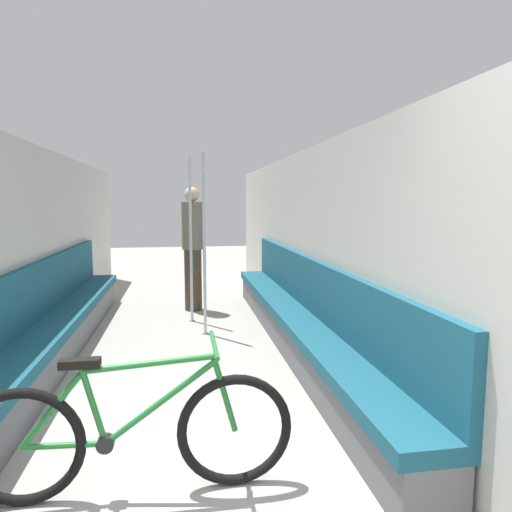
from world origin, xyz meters
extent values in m
cube|color=beige|center=(-1.45, 3.49, 1.07)|extent=(0.10, 10.19, 2.13)
cube|color=beige|center=(1.45, 3.49, 1.07)|extent=(0.10, 10.19, 2.13)
cube|color=#5B5B60|center=(-1.19, 3.52, 0.16)|extent=(0.35, 5.51, 0.32)
cube|color=#195166|center=(-1.19, 3.52, 0.37)|extent=(0.41, 5.51, 0.10)
cube|color=#195166|center=(-1.37, 3.52, 0.69)|extent=(0.07, 5.51, 0.55)
cube|color=#5B5B60|center=(1.19, 3.52, 0.16)|extent=(0.35, 5.51, 0.32)
cube|color=#195166|center=(1.19, 3.52, 0.37)|extent=(0.41, 5.51, 0.10)
cube|color=#195166|center=(1.37, 3.52, 0.69)|extent=(0.07, 5.51, 0.55)
torus|color=black|center=(-0.78, 1.30, 0.31)|extent=(0.63, 0.05, 0.63)
torus|color=black|center=(0.30, 1.30, 0.31)|extent=(0.63, 0.05, 0.63)
cylinder|color=#237533|center=(-0.58, 1.30, 0.31)|extent=(0.41, 0.03, 0.05)
cylinder|color=#237533|center=(-0.63, 1.30, 0.50)|extent=(0.32, 0.03, 0.39)
cylinder|color=#237533|center=(-0.43, 1.30, 0.52)|extent=(0.14, 0.03, 0.45)
cylinder|color=#237533|center=(-0.09, 1.30, 0.50)|extent=(0.59, 0.03, 0.43)
cylinder|color=#237533|center=(-0.15, 1.30, 0.72)|extent=(0.68, 0.03, 0.07)
cylinder|color=#237533|center=(0.25, 1.30, 0.52)|extent=(0.14, 0.03, 0.42)
cylinder|color=black|center=(-0.38, 1.30, 0.30)|extent=(0.09, 0.06, 0.09)
cube|color=black|center=(-0.49, 1.30, 0.74)|extent=(0.20, 0.07, 0.04)
cylinder|color=#237533|center=(0.19, 1.30, 0.80)|extent=(0.02, 0.46, 0.02)
cylinder|color=gray|center=(0.15, 4.85, 0.01)|extent=(0.08, 0.08, 0.01)
cylinder|color=silver|center=(0.15, 4.85, 1.06)|extent=(0.04, 0.04, 2.11)
cylinder|color=gray|center=(0.29, 4.24, 0.01)|extent=(0.08, 0.08, 0.01)
cylinder|color=silver|center=(0.29, 4.24, 1.06)|extent=(0.04, 0.04, 2.11)
cylinder|color=#473828|center=(0.19, 5.49, 0.44)|extent=(0.25, 0.25, 0.88)
cylinder|color=#756B5B|center=(0.19, 5.49, 1.22)|extent=(0.30, 0.30, 0.67)
sphere|color=beige|center=(0.19, 5.49, 1.66)|extent=(0.21, 0.21, 0.21)
camera|label=1|loc=(0.03, -1.04, 1.55)|focal=32.00mm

